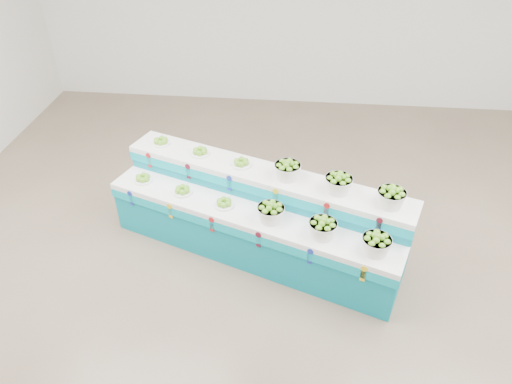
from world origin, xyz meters
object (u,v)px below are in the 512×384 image
plate_upper_mid (200,151)px  basket_upper_right (391,197)px  basket_lower_left (271,212)px  display_stand (256,216)px

plate_upper_mid → basket_upper_right: size_ratio=0.77×
basket_lower_left → plate_upper_mid: plate_upper_mid is taller
display_stand → plate_upper_mid: plate_upper_mid is taller
basket_upper_right → plate_upper_mid: bearing=159.9°
display_stand → basket_lower_left: (0.20, -0.31, 0.32)m
display_stand → basket_upper_right: (1.47, -0.30, 0.62)m
display_stand → basket_upper_right: basket_upper_right is taller
display_stand → plate_upper_mid: 1.07m
display_stand → basket_lower_left: bearing=-37.5°
display_stand → plate_upper_mid: size_ratio=15.38×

